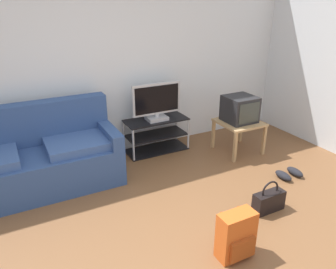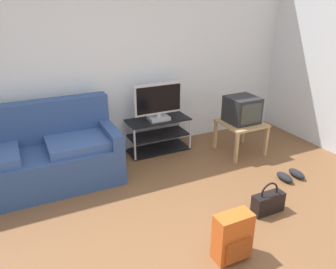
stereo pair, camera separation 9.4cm
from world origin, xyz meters
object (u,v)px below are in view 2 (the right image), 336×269
at_px(crt_tv, 242,110).
at_px(handbag, 268,202).
at_px(tv_stand, 158,135).
at_px(sneakers_pair, 291,175).
at_px(flat_tv, 158,102).
at_px(couch, 34,158).
at_px(backpack, 233,237).
at_px(side_table, 241,126).

relative_size(crt_tv, handbag, 1.16).
height_order(tv_stand, crt_tv, crt_tv).
bearing_deg(sneakers_pair, flat_tv, 127.86).
relative_size(tv_stand, crt_tv, 2.18).
xyz_separation_m(couch, crt_tv, (2.75, -0.30, 0.29)).
bearing_deg(couch, tv_stand, 8.67).
relative_size(tv_stand, backpack, 2.05).
bearing_deg(couch, sneakers_pair, -23.33).
height_order(couch, tv_stand, couch).
bearing_deg(backpack, crt_tv, 58.18).
height_order(flat_tv, side_table, flat_tv).
distance_m(flat_tv, sneakers_pair, 1.98).
xyz_separation_m(side_table, backpack, (-1.37, -1.69, -0.18)).
distance_m(handbag, sneakers_pair, 0.84).
xyz_separation_m(flat_tv, side_table, (1.04, -0.55, -0.35)).
xyz_separation_m(side_table, handbag, (-0.64, -1.32, -0.27)).
height_order(crt_tv, backpack, crt_tv).
bearing_deg(flat_tv, backpack, -98.30).
distance_m(side_table, crt_tv, 0.25).
bearing_deg(couch, backpack, -55.43).
height_order(flat_tv, sneakers_pair, flat_tv).
xyz_separation_m(side_table, crt_tv, (0.00, 0.02, 0.25)).
distance_m(tv_stand, handbag, 1.94).
xyz_separation_m(tv_stand, flat_tv, (0.00, -0.02, 0.50)).
bearing_deg(handbag, crt_tv, 64.46).
xyz_separation_m(flat_tv, backpack, (-0.33, -2.24, -0.53)).
distance_m(backpack, handbag, 0.82).
relative_size(flat_tv, side_table, 1.25).
distance_m(side_table, handbag, 1.49).
bearing_deg(flat_tv, tv_stand, 90.00).
bearing_deg(handbag, flat_tv, 102.15).
bearing_deg(side_table, sneakers_pair, -84.02).
bearing_deg(sneakers_pair, crt_tv, 95.88).
distance_m(flat_tv, handbag, 2.01).
relative_size(tv_stand, flat_tv, 1.25).
height_order(tv_stand, sneakers_pair, tv_stand).
xyz_separation_m(tv_stand, crt_tv, (1.04, -0.56, 0.40)).
bearing_deg(side_table, handbag, -115.81).
bearing_deg(flat_tv, side_table, -27.79).
relative_size(side_table, sneakers_pair, 1.82).
height_order(tv_stand, handbag, tv_stand).
bearing_deg(flat_tv, sneakers_pair, -52.14).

